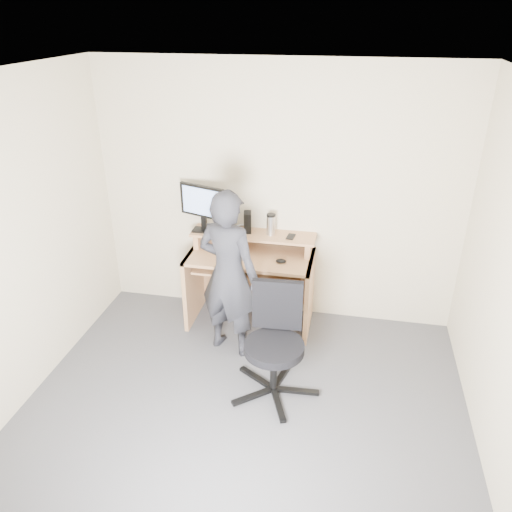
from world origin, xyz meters
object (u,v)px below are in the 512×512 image
(desk, at_px, (252,270))
(monitor, at_px, (202,204))
(person, at_px, (228,274))
(office_chair, at_px, (275,337))

(desk, distance_m, monitor, 0.80)
(desk, height_order, person, person)
(monitor, distance_m, person, 0.81)
(desk, xyz_separation_m, person, (-0.10, -0.53, 0.23))
(desk, height_order, monitor, monitor)
(monitor, distance_m, office_chair, 1.52)
(office_chair, height_order, person, person)
(monitor, relative_size, office_chair, 0.51)
(office_chair, distance_m, person, 0.73)
(person, bearing_deg, office_chair, 152.80)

